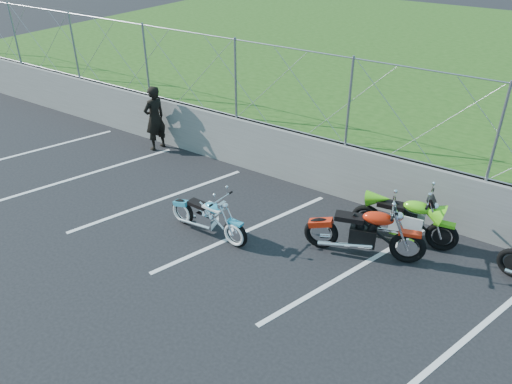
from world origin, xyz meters
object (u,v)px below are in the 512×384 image
Objects in this scene: cruiser_turquoise at (209,218)px; person_standing at (155,118)px; sportbike_green at (406,221)px; naked_orange at (366,234)px.

cruiser_turquoise is 4.67m from person_standing.
sportbike_green is (3.43, 2.02, 0.08)m from cruiser_turquoise.
person_standing is at bearing 149.20° from cruiser_turquoise.
naked_orange reaches higher than cruiser_turquoise.
person_standing is at bearing 151.51° from naked_orange.
naked_orange is at bearing 23.51° from cruiser_turquoise.
naked_orange reaches higher than sportbike_green.
naked_orange is at bearing 86.73° from person_standing.
cruiser_turquoise is 3.98m from sportbike_green.
person_standing reaches higher than cruiser_turquoise.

